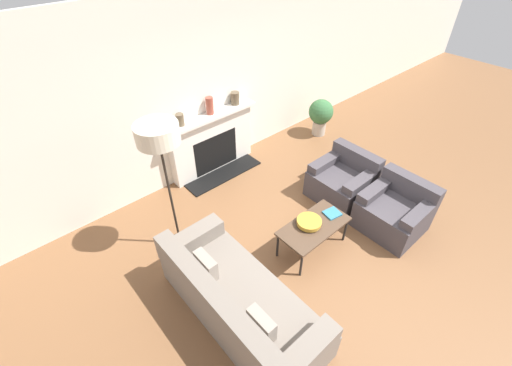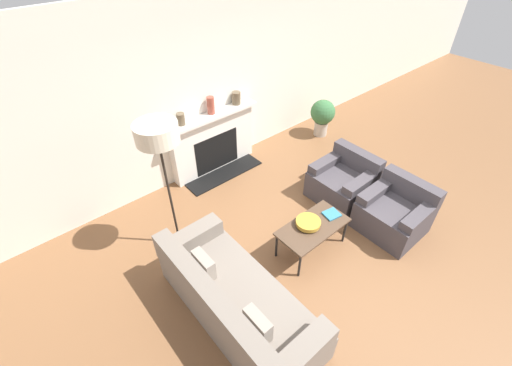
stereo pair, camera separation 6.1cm
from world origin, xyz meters
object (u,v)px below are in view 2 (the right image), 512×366
object	(u,v)px
fireplace	(214,143)
mantel_vase_left	(181,119)
floor_lamp	(158,142)
mantel_vase_center_left	(211,105)
potted_plant	(323,115)
coffee_table	(313,228)
armchair_far	(343,182)
armchair_near	(395,213)
book	(332,214)
bowl	(308,223)
couch	(235,301)
mantel_vase_center_right	(236,98)

from	to	relation	value
fireplace	mantel_vase_left	bearing A→B (deg)	178.38
floor_lamp	mantel_vase_center_left	world-z (taller)	floor_lamp
potted_plant	coffee_table	bearing A→B (deg)	-141.34
coffee_table	floor_lamp	size ratio (longest dim) A/B	0.51
armchair_far	armchair_near	bearing A→B (deg)	-0.00
book	floor_lamp	size ratio (longest dim) A/B	0.13
book	bowl	bearing A→B (deg)	179.10
potted_plant	floor_lamp	bearing A→B (deg)	-170.23
coffee_table	mantel_vase_center_left	distance (m)	2.53
fireplace	couch	distance (m)	2.93
armchair_near	floor_lamp	distance (m)	3.36
fireplace	bowl	bearing A→B (deg)	-93.35
mantel_vase_center_left	armchair_near	bearing A→B (deg)	-69.71
couch	coffee_table	xyz separation A→B (m)	(1.39, 0.12, 0.11)
couch	mantel_vase_left	distance (m)	2.84
armchair_near	mantel_vase_center_left	bearing A→B (deg)	-159.71
fireplace	armchair_near	xyz separation A→B (m)	(1.09, -2.88, -0.22)
bowl	mantel_vase_left	xyz separation A→B (m)	(-0.40, 2.34, 0.67)
mantel_vase_center_right	armchair_near	bearing A→B (deg)	-79.17
floor_lamp	mantel_vase_left	size ratio (longest dim) A/B	10.06
fireplace	armchair_far	xyz separation A→B (m)	(1.09, -1.97, -0.22)
bowl	mantel_vase_center_left	world-z (taller)	mantel_vase_center_left
mantel_vase_center_left	mantel_vase_center_right	size ratio (longest dim) A/B	1.34
armchair_far	coffee_table	distance (m)	1.27
fireplace	mantel_vase_center_right	size ratio (longest dim) A/B	7.96
couch	potted_plant	bearing A→B (deg)	-61.70
couch	floor_lamp	bearing A→B (deg)	-3.28
mantel_vase_left	mantel_vase_center_right	distance (m)	1.07
armchair_near	mantel_vase_center_left	xyz separation A→B (m)	(-1.07, 2.90, 0.91)
armchair_near	mantel_vase_left	size ratio (longest dim) A/B	4.50
armchair_far	book	world-z (taller)	armchair_far
floor_lamp	potted_plant	bearing A→B (deg)	9.77
armchair_far	couch	bearing A→B (deg)	-78.14
armchair_far	mantel_vase_center_left	size ratio (longest dim) A/B	2.98
mantel_vase_left	potted_plant	size ratio (longest dim) A/B	0.25
armchair_near	mantel_vase_center_right	bearing A→B (deg)	-169.17
couch	potted_plant	xyz separation A→B (m)	(3.79, 2.04, 0.16)
armchair_near	bowl	size ratio (longest dim) A/B	2.60
potted_plant	mantel_vase_left	bearing A→B (deg)	170.25
bowl	fireplace	bearing A→B (deg)	86.65
armchair_near	mantel_vase_left	bearing A→B (deg)	-150.71
mantel_vase_center_right	armchair_far	bearing A→B (deg)	-74.37
armchair_far	floor_lamp	size ratio (longest dim) A/B	0.45
bowl	mantel_vase_center_left	bearing A→B (deg)	86.11
mantel_vase_left	mantel_vase_center_left	bearing A→B (deg)	0.00
armchair_far	fireplace	bearing A→B (deg)	-150.91
bowl	armchair_near	bearing A→B (deg)	-24.27
couch	armchair_far	xyz separation A→B (m)	(2.58, 0.54, 0.00)
mantel_vase_left	book	bearing A→B (deg)	-72.17
floor_lamp	armchair_far	bearing A→B (deg)	-18.91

